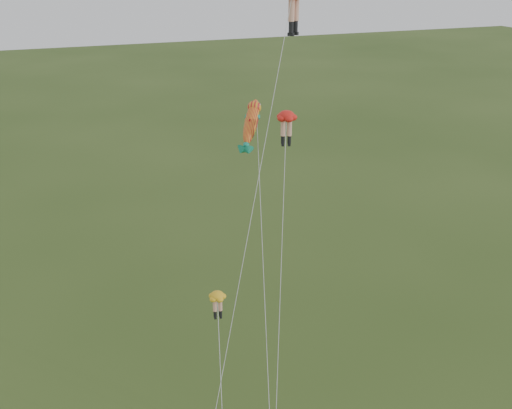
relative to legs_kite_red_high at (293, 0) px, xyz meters
name	(u,v)px	position (x,y,z in m)	size (l,w,h in m)	color
legs_kite_red_high	(293,0)	(0.00, 0.00, 0.00)	(10.44, 12.55, 22.26)	red
legs_kite_red_mid	(286,126)	(-1.87, -3.72, -6.62)	(5.14, 10.25, 15.60)	red
legs_kite_yellow	(218,306)	(-8.01, -9.69, -13.90)	(1.73, 4.96, 8.21)	gold
fish_kite	(251,123)	(-3.23, -1.48, -6.95)	(4.53, 13.57, 15.94)	orange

